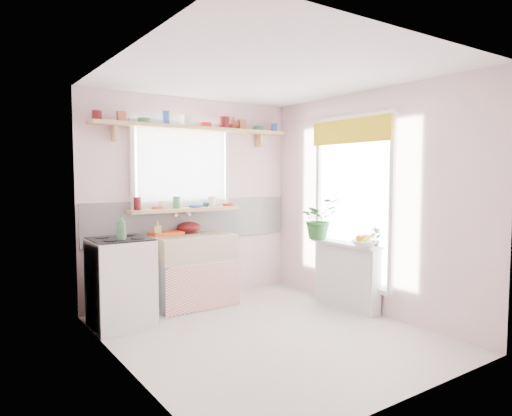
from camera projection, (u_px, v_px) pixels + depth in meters
room at (270, 191)px, 5.45m from camera, size 3.20×3.20×3.20m
sink_unit at (193, 270)px, 5.42m from camera, size 0.95×0.65×1.11m
cooker at (121, 282)px, 4.68m from camera, size 0.58×0.58×0.93m
radiator_ledge at (347, 274)px, 5.34m from camera, size 0.22×0.95×0.78m
windowsill at (186, 209)px, 5.52m from camera, size 1.40×0.22×0.04m
pine_shelf at (196, 128)px, 5.52m from camera, size 2.52×0.24×0.04m
shelf_crockery at (195, 122)px, 5.50m from camera, size 2.47×0.11×0.12m
sill_crockery at (182, 204)px, 5.48m from camera, size 1.35×0.11×0.12m
dish_tray at (165, 233)px, 5.40m from camera, size 0.38×0.29×0.04m
colander at (189, 227)px, 5.58m from camera, size 0.35×0.35×0.13m
jade_plant at (319, 219)px, 5.57m from camera, size 0.46×0.40×0.50m
fruit_bowl at (364, 243)px, 4.99m from camera, size 0.35×0.35×0.07m
herb_pot at (376, 236)px, 5.00m from camera, size 0.13×0.09×0.22m
soap_bottle_sink at (158, 228)px, 5.29m from camera, size 0.11×0.11×0.18m
sill_cup at (161, 205)px, 5.40m from camera, size 0.13×0.13×0.09m
sill_bowl at (208, 204)px, 5.76m from camera, size 0.18×0.18×0.05m
shelf_vase at (233, 124)px, 5.88m from camera, size 0.20×0.20×0.16m
cooker_bottle at (121, 227)px, 4.53m from camera, size 0.13×0.13×0.25m
fruit at (364, 238)px, 4.99m from camera, size 0.20×0.14×0.10m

